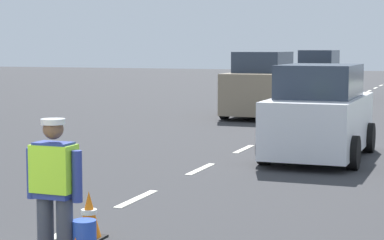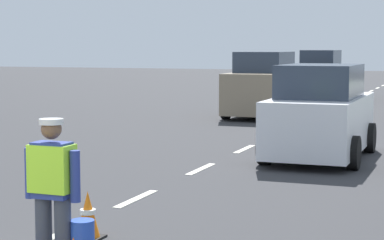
{
  "view_description": "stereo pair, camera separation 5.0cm",
  "coord_description": "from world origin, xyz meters",
  "px_view_note": "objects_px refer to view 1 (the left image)",
  "views": [
    {
      "loc": [
        4.83,
        -4.61,
        2.43
      ],
      "look_at": [
        0.23,
        7.59,
        1.1
      ],
      "focal_mm": 67.63,
      "sensor_mm": 36.0,
      "label": 1
    },
    {
      "loc": [
        4.88,
        -4.59,
        2.43
      ],
      "look_at": [
        0.23,
        7.59,
        1.1
      ],
      "focal_mm": 67.63,
      "sensor_mm": 36.0,
      "label": 2
    }
  ],
  "objects_px": {
    "car_oncoming_second": "(262,87)",
    "traffic_cone_near": "(89,215)",
    "car_oncoming_third": "(319,76)",
    "road_worker": "(57,188)",
    "car_outgoing_ahead": "(320,115)"
  },
  "relations": [
    {
      "from": "traffic_cone_near",
      "to": "car_oncoming_third",
      "type": "relative_size",
      "value": 0.15
    },
    {
      "from": "traffic_cone_near",
      "to": "car_outgoing_ahead",
      "type": "bearing_deg",
      "value": 79.11
    },
    {
      "from": "traffic_cone_near",
      "to": "car_oncoming_second",
      "type": "bearing_deg",
      "value": 97.52
    },
    {
      "from": "car_oncoming_third",
      "to": "traffic_cone_near",
      "type": "bearing_deg",
      "value": -85.63
    },
    {
      "from": "traffic_cone_near",
      "to": "car_oncoming_third",
      "type": "height_order",
      "value": "car_oncoming_third"
    },
    {
      "from": "road_worker",
      "to": "car_outgoing_ahead",
      "type": "xyz_separation_m",
      "value": [
        1.13,
        9.0,
        0.02
      ]
    },
    {
      "from": "road_worker",
      "to": "car_oncoming_third",
      "type": "xyz_separation_m",
      "value": [
        -2.3,
        26.87,
        0.12
      ]
    },
    {
      "from": "car_oncoming_second",
      "to": "traffic_cone_near",
      "type": "bearing_deg",
      "value": -82.48
    },
    {
      "from": "traffic_cone_near",
      "to": "car_oncoming_third",
      "type": "distance_m",
      "value": 25.62
    },
    {
      "from": "traffic_cone_near",
      "to": "car_outgoing_ahead",
      "type": "height_order",
      "value": "car_outgoing_ahead"
    },
    {
      "from": "traffic_cone_near",
      "to": "car_oncoming_third",
      "type": "bearing_deg",
      "value": 94.37
    },
    {
      "from": "road_worker",
      "to": "car_oncoming_third",
      "type": "bearing_deg",
      "value": 94.89
    },
    {
      "from": "car_oncoming_second",
      "to": "car_oncoming_third",
      "type": "height_order",
      "value": "car_oncoming_third"
    },
    {
      "from": "road_worker",
      "to": "car_oncoming_second",
      "type": "xyz_separation_m",
      "value": [
        -2.5,
        17.64,
        0.12
      ]
    },
    {
      "from": "car_outgoing_ahead",
      "to": "car_oncoming_second",
      "type": "bearing_deg",
      "value": 112.78
    }
  ]
}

